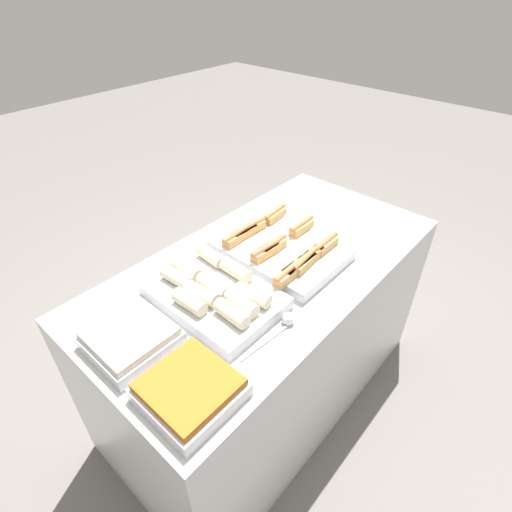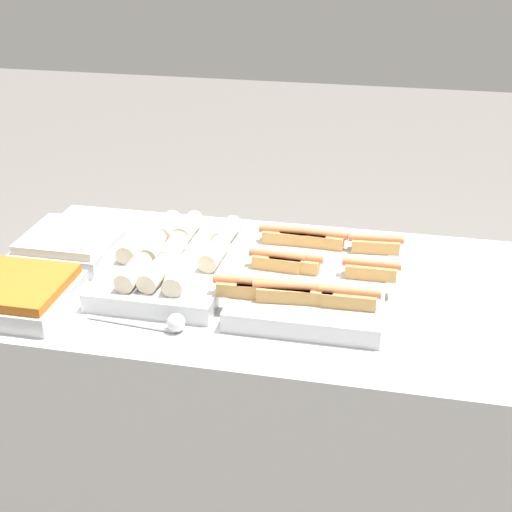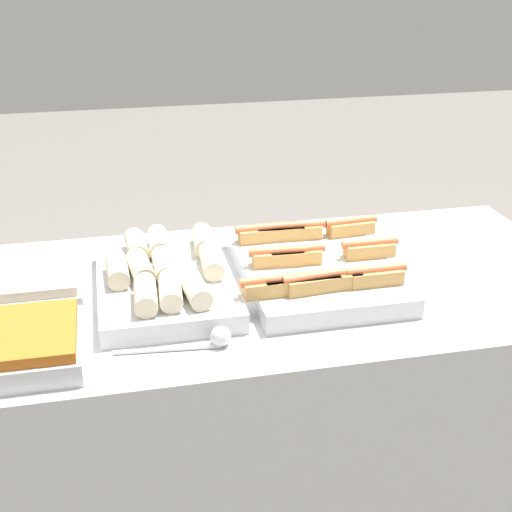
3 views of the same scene
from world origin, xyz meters
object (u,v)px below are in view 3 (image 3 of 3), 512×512
object	(u,v)px
tray_side_front	(20,346)
serving_spoon_near	(210,339)
tray_hotdogs	(313,266)
tray_wraps	(165,279)
tray_side_back	(30,284)

from	to	relation	value
tray_side_front	serving_spoon_near	size ratio (longest dim) A/B	1.01
tray_hotdogs	tray_side_front	world-z (taller)	tray_hotdogs
tray_wraps	serving_spoon_near	size ratio (longest dim) A/B	1.90
tray_side_back	tray_side_front	bearing A→B (deg)	-90.00
tray_side_front	tray_side_back	distance (m)	0.29
tray_hotdogs	tray_side_front	bearing A→B (deg)	-161.32
tray_hotdogs	serving_spoon_near	size ratio (longest dim) A/B	2.04
tray_wraps	tray_side_back	xyz separation A→B (m)	(-0.32, 0.05, -0.01)
tray_side_back	tray_wraps	bearing A→B (deg)	-8.63
tray_wraps	tray_side_back	size ratio (longest dim) A/B	1.87
tray_hotdogs	serving_spoon_near	world-z (taller)	tray_hotdogs
tray_wraps	tray_side_front	world-z (taller)	tray_wraps
tray_side_front	serving_spoon_near	bearing A→B (deg)	-4.29
tray_hotdogs	tray_wraps	distance (m)	0.38
tray_side_front	tray_side_back	bearing A→B (deg)	90.00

